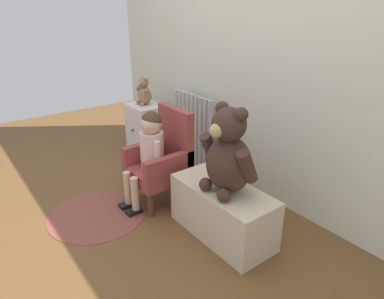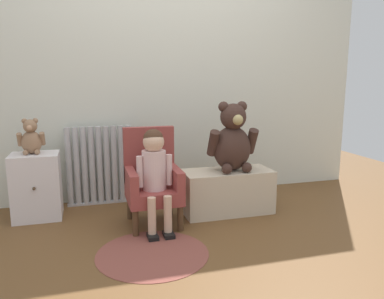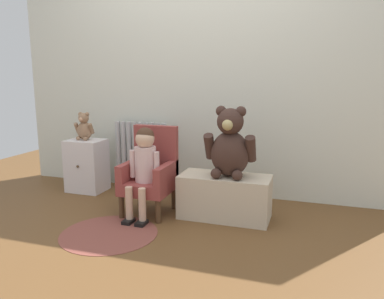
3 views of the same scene
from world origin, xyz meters
name	(u,v)px [view 1 (image 1 of 3)]	position (x,y,z in m)	size (l,w,h in m)	color
ground_plane	(129,232)	(0.00, 0.00, 0.00)	(6.00, 6.00, 0.00)	brown
back_wall	(256,35)	(0.00, 1.10, 1.20)	(3.80, 0.05, 2.40)	silver
radiator	(192,131)	(-0.58, 0.98, 0.33)	(0.56, 0.05, 0.67)	#B2B1B4
small_dresser	(146,130)	(-1.07, 0.76, 0.25)	(0.35, 0.30, 0.51)	silver
child_armchair	(163,159)	(-0.23, 0.43, 0.33)	(0.38, 0.40, 0.71)	brown
child_figure	(149,146)	(-0.23, 0.32, 0.47)	(0.25, 0.35, 0.72)	beige
low_bench	(222,211)	(0.38, 0.49, 0.17)	(0.71, 0.32, 0.34)	beige
large_teddy_bear	(228,155)	(0.42, 0.48, 0.58)	(0.40, 0.28, 0.55)	#3D2821
small_teddy_bear	(144,92)	(-1.08, 0.77, 0.62)	(0.19, 0.14, 0.27)	#926D50
floor_rug	(97,214)	(-0.33, -0.08, 0.00)	(0.70, 0.70, 0.01)	brown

